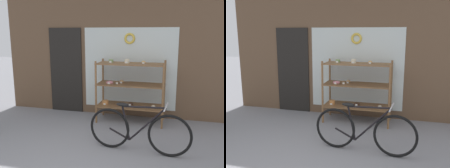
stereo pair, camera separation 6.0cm
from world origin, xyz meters
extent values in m
cube|color=brown|center=(0.00, 2.92, 1.67)|extent=(5.94, 0.08, 3.33)
cube|color=silver|center=(0.20, 2.87, 1.15)|extent=(2.19, 0.02, 1.90)
cube|color=black|center=(-1.41, 2.86, 1.05)|extent=(0.84, 0.03, 2.10)
torus|color=gold|center=(0.20, 2.85, 1.85)|extent=(0.26, 0.06, 0.26)
cylinder|color=brown|center=(-0.41, 2.21, 0.69)|extent=(0.04, 0.04, 1.39)
cylinder|color=brown|center=(1.03, 2.21, 0.69)|extent=(0.04, 0.04, 1.39)
cylinder|color=brown|center=(-0.41, 2.76, 0.69)|extent=(0.04, 0.04, 1.39)
cylinder|color=brown|center=(1.03, 2.76, 0.69)|extent=(0.04, 0.04, 1.39)
cube|color=brown|center=(0.31, 2.48, 0.37)|extent=(1.49, 0.60, 0.02)
cube|color=brown|center=(0.31, 2.48, 0.86)|extent=(1.49, 0.60, 0.02)
cube|color=brown|center=(0.31, 2.48, 1.32)|extent=(1.49, 0.60, 0.02)
ellipsoid|color=brown|center=(0.01, 2.45, 0.90)|extent=(0.09, 0.07, 0.06)
cube|color=white|center=(0.01, 2.40, 0.89)|extent=(0.05, 0.00, 0.04)
torus|color=pink|center=(-0.16, 2.44, 0.89)|extent=(0.16, 0.16, 0.04)
cube|color=white|center=(-0.16, 2.35, 0.89)|extent=(0.05, 0.00, 0.04)
cylinder|color=#7A995B|center=(-0.17, 2.57, 1.36)|extent=(0.10, 0.10, 0.07)
cube|color=white|center=(-0.17, 2.51, 1.34)|extent=(0.05, 0.00, 0.04)
ellipsoid|color=beige|center=(0.82, 2.44, 0.40)|extent=(0.09, 0.07, 0.06)
cube|color=white|center=(0.82, 2.38, 0.39)|extent=(0.05, 0.00, 0.04)
cylinder|color=beige|center=(0.21, 2.53, 1.37)|extent=(0.11, 0.11, 0.09)
cube|color=white|center=(0.21, 2.47, 1.34)|extent=(0.05, 0.00, 0.04)
torus|color=#4C2D1E|center=(0.30, 2.54, 0.39)|extent=(0.14, 0.14, 0.04)
cube|color=white|center=(0.30, 2.46, 0.39)|extent=(0.05, 0.00, 0.04)
cylinder|color=#C67F42|center=(-0.27, 2.46, 0.42)|extent=(0.14, 0.14, 0.09)
cube|color=white|center=(-0.27, 2.38, 0.39)|extent=(0.05, 0.00, 0.04)
ellipsoid|color=#AD7F4C|center=(0.08, 2.56, 0.90)|extent=(0.10, 0.08, 0.07)
cube|color=white|center=(0.08, 2.51, 0.89)|extent=(0.05, 0.00, 0.04)
ellipsoid|color=tan|center=(0.57, 2.55, 1.36)|extent=(0.09, 0.07, 0.06)
cube|color=white|center=(0.57, 2.50, 1.34)|extent=(0.05, 0.00, 0.04)
torus|color=black|center=(0.20, 1.09, 0.36)|extent=(0.72, 0.10, 0.72)
torus|color=black|center=(1.22, 1.01, 0.36)|extent=(0.72, 0.10, 0.72)
cylinder|color=black|center=(0.85, 1.04, 0.51)|extent=(0.61, 0.08, 0.64)
cylinder|color=black|center=(0.78, 1.04, 0.80)|extent=(0.72, 0.09, 0.07)
cylinder|color=black|center=(0.49, 1.07, 0.49)|extent=(0.16, 0.04, 0.59)
cylinder|color=black|center=(0.37, 1.08, 0.28)|extent=(0.37, 0.06, 0.19)
ellipsoid|color=black|center=(0.43, 1.07, 0.81)|extent=(0.23, 0.11, 0.06)
cylinder|color=#B2B2B7|center=(1.14, 1.01, 0.84)|extent=(0.06, 0.46, 0.02)
camera|label=1|loc=(1.26, -2.85, 1.99)|focal=40.00mm
camera|label=2|loc=(1.32, -2.84, 1.99)|focal=40.00mm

